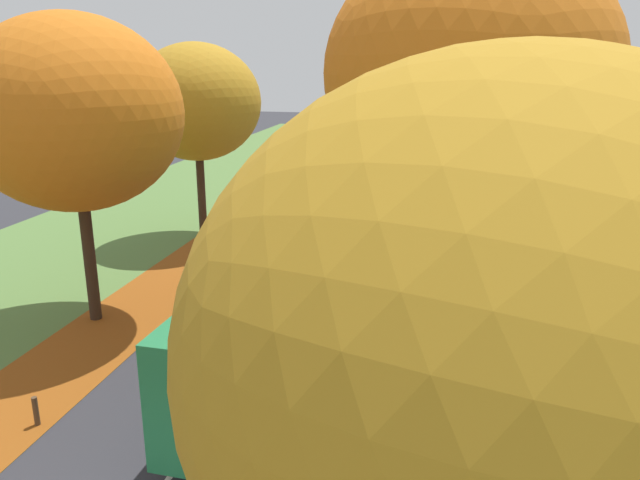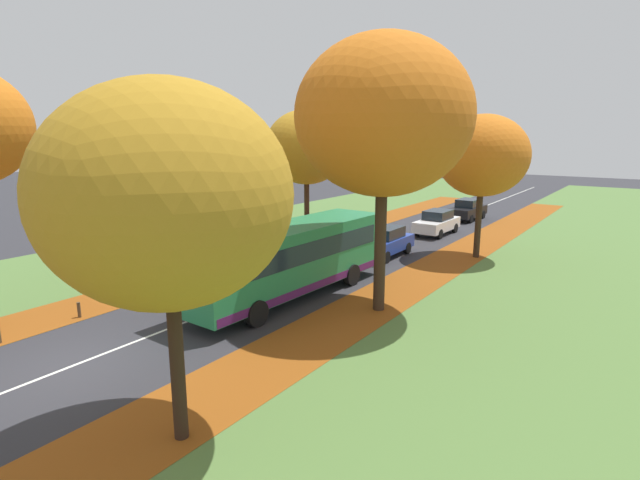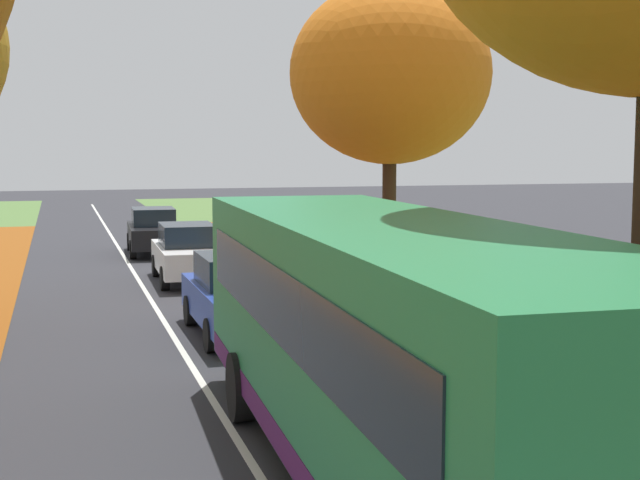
{
  "view_description": "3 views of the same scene",
  "coord_description": "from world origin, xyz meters",
  "px_view_note": "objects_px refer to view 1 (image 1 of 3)",
  "views": [
    {
      "loc": [
        4.93,
        -5.09,
        7.66
      ],
      "look_at": [
        0.96,
        12.91,
        2.17
      ],
      "focal_mm": 35.0,
      "sensor_mm": 36.0,
      "label": 1
    },
    {
      "loc": [
        13.67,
        -6.92,
        6.69
      ],
      "look_at": [
        1.15,
        11.07,
        1.97
      ],
      "focal_mm": 28.0,
      "sensor_mm": 36.0,
      "label": 2
    },
    {
      "loc": [
        -2.14,
        -0.25,
        3.78
      ],
      "look_at": [
        2.13,
        14.23,
        2.2
      ],
      "focal_mm": 50.0,
      "sensor_mm": 36.0,
      "label": 3
    }
  ],
  "objects_px": {
    "tree_right_nearest": "(507,351)",
    "bus": "(296,307)",
    "car_blue_lead": "(352,244)",
    "car_white_following": "(378,201)",
    "tree_left_near": "(74,114)",
    "tree_right_mid": "(475,113)",
    "tree_left_mid": "(196,102)",
    "car_black_third_in_line": "(389,175)",
    "tree_right_near": "(469,74)",
    "bollard_third": "(36,411)"
  },
  "relations": [
    {
      "from": "tree_left_near",
      "to": "tree_right_mid",
      "type": "relative_size",
      "value": 1.15
    },
    {
      "from": "tree_right_near",
      "to": "car_white_following",
      "type": "relative_size",
      "value": 2.4
    },
    {
      "from": "tree_right_nearest",
      "to": "bus",
      "type": "bearing_deg",
      "value": 114.23
    },
    {
      "from": "tree_left_near",
      "to": "car_blue_lead",
      "type": "distance_m",
      "value": 10.86
    },
    {
      "from": "bollard_third",
      "to": "car_white_following",
      "type": "relative_size",
      "value": 0.16
    },
    {
      "from": "tree_left_mid",
      "to": "tree_left_near",
      "type": "bearing_deg",
      "value": -88.61
    },
    {
      "from": "tree_right_nearest",
      "to": "tree_right_near",
      "type": "distance_m",
      "value": 10.03
    },
    {
      "from": "tree_left_near",
      "to": "car_black_third_in_line",
      "type": "xyz_separation_m",
      "value": [
        6.5,
        21.02,
        -5.28
      ]
    },
    {
      "from": "car_white_following",
      "to": "car_black_third_in_line",
      "type": "relative_size",
      "value": 0.99
    },
    {
      "from": "tree_left_mid",
      "to": "car_black_third_in_line",
      "type": "xyz_separation_m",
      "value": [
        6.72,
        12.14,
        -4.97
      ]
    },
    {
      "from": "bus",
      "to": "car_white_following",
      "type": "distance_m",
      "value": 15.93
    },
    {
      "from": "car_blue_lead",
      "to": "car_white_following",
      "type": "distance_m",
      "value": 7.43
    },
    {
      "from": "bollard_third",
      "to": "bus",
      "type": "relative_size",
      "value": 0.06
    },
    {
      "from": "tree_left_near",
      "to": "car_blue_lead",
      "type": "height_order",
      "value": "tree_left_near"
    },
    {
      "from": "tree_right_mid",
      "to": "car_black_third_in_line",
      "type": "relative_size",
      "value": 1.8
    },
    {
      "from": "tree_left_mid",
      "to": "bollard_third",
      "type": "xyz_separation_m",
      "value": [
        2.1,
        -14.24,
        -5.44
      ]
    },
    {
      "from": "tree_right_near",
      "to": "tree_right_mid",
      "type": "relative_size",
      "value": 1.32
    },
    {
      "from": "tree_left_near",
      "to": "tree_right_nearest",
      "type": "bearing_deg",
      "value": -45.18
    },
    {
      "from": "tree_left_near",
      "to": "tree_right_mid",
      "type": "xyz_separation_m",
      "value": [
        10.94,
        9.4,
        -0.6
      ]
    },
    {
      "from": "tree_left_near",
      "to": "tree_left_mid",
      "type": "height_order",
      "value": "tree_left_near"
    },
    {
      "from": "tree_right_near",
      "to": "car_black_third_in_line",
      "type": "bearing_deg",
      "value": 100.29
    },
    {
      "from": "tree_left_mid",
      "to": "tree_right_near",
      "type": "relative_size",
      "value": 0.81
    },
    {
      "from": "car_white_following",
      "to": "bus",
      "type": "bearing_deg",
      "value": -90.08
    },
    {
      "from": "car_black_third_in_line",
      "to": "tree_left_near",
      "type": "bearing_deg",
      "value": -107.19
    },
    {
      "from": "tree_left_mid",
      "to": "car_white_following",
      "type": "relative_size",
      "value": 1.93
    },
    {
      "from": "tree_left_near",
      "to": "bollard_third",
      "type": "distance_m",
      "value": 8.09
    },
    {
      "from": "tree_left_near",
      "to": "car_white_following",
      "type": "relative_size",
      "value": 2.08
    },
    {
      "from": "bus",
      "to": "car_black_third_in_line",
      "type": "xyz_separation_m",
      "value": [
        -0.21,
        22.79,
        -0.89
      ]
    },
    {
      "from": "tree_right_near",
      "to": "tree_right_mid",
      "type": "bearing_deg",
      "value": 87.6
    },
    {
      "from": "car_blue_lead",
      "to": "car_black_third_in_line",
      "type": "relative_size",
      "value": 0.99
    },
    {
      "from": "tree_left_near",
      "to": "tree_right_near",
      "type": "height_order",
      "value": "tree_right_near"
    },
    {
      "from": "tree_left_near",
      "to": "car_blue_lead",
      "type": "xyz_separation_m",
      "value": [
        6.7,
        6.71,
        -5.28
      ]
    },
    {
      "from": "tree_left_near",
      "to": "tree_right_near",
      "type": "relative_size",
      "value": 0.87
    },
    {
      "from": "tree_left_near",
      "to": "tree_left_mid",
      "type": "relative_size",
      "value": 1.08
    },
    {
      "from": "tree_left_near",
      "to": "tree_right_mid",
      "type": "distance_m",
      "value": 14.44
    },
    {
      "from": "tree_right_mid",
      "to": "bus",
      "type": "distance_m",
      "value": 12.52
    },
    {
      "from": "tree_left_mid",
      "to": "bus",
      "type": "distance_m",
      "value": 13.34
    },
    {
      "from": "bus",
      "to": "car_blue_lead",
      "type": "distance_m",
      "value": 8.52
    },
    {
      "from": "car_black_third_in_line",
      "to": "bus",
      "type": "bearing_deg",
      "value": -89.46
    },
    {
      "from": "tree_left_near",
      "to": "car_white_following",
      "type": "xyz_separation_m",
      "value": [
        6.74,
        14.14,
        -5.28
      ]
    },
    {
      "from": "tree_right_nearest",
      "to": "car_blue_lead",
      "type": "relative_size",
      "value": 1.85
    },
    {
      "from": "tree_left_near",
      "to": "car_black_third_in_line",
      "type": "height_order",
      "value": "tree_left_near"
    },
    {
      "from": "tree_right_nearest",
      "to": "tree_right_near",
      "type": "relative_size",
      "value": 0.77
    },
    {
      "from": "bus",
      "to": "car_blue_lead",
      "type": "bearing_deg",
      "value": 90.13
    },
    {
      "from": "car_blue_lead",
      "to": "car_black_third_in_line",
      "type": "height_order",
      "value": "same"
    },
    {
      "from": "tree_left_near",
      "to": "tree_right_mid",
      "type": "height_order",
      "value": "tree_left_near"
    },
    {
      "from": "tree_left_near",
      "to": "bollard_third",
      "type": "relative_size",
      "value": 13.11
    },
    {
      "from": "tree_right_near",
      "to": "bus",
      "type": "relative_size",
      "value": 0.97
    },
    {
      "from": "tree_right_nearest",
      "to": "car_white_following",
      "type": "distance_m",
      "value": 25.79
    },
    {
      "from": "tree_left_near",
      "to": "bus",
      "type": "bearing_deg",
      "value": -14.71
    }
  ]
}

